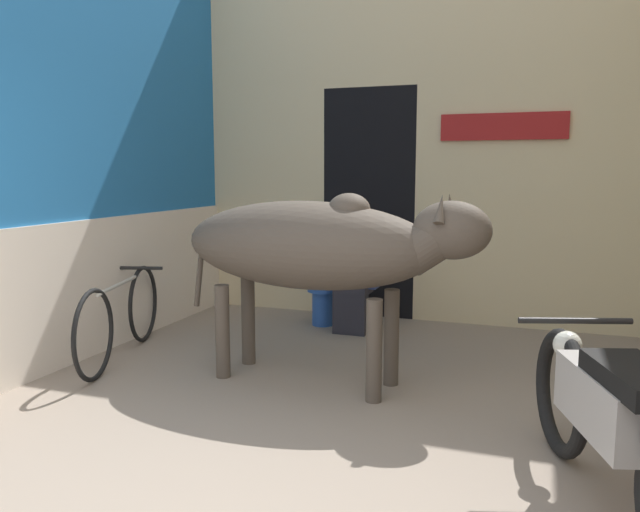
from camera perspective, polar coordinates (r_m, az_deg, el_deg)
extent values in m
cube|color=#236BAD|center=(5.57, -21.87, 12.48)|extent=(0.18, 4.37, 4.13)
cube|color=silver|center=(5.57, -20.31, -2.81)|extent=(0.03, 4.37, 1.16)
cube|color=beige|center=(7.08, -4.49, 4.97)|extent=(1.33, 0.18, 2.41)
cube|color=beige|center=(6.47, 18.54, 4.31)|extent=(2.22, 0.18, 2.41)
cube|color=black|center=(7.04, 5.40, 4.95)|extent=(0.99, 0.90, 2.41)
cube|color=maroon|center=(6.37, 16.41, 11.29)|extent=(1.19, 0.03, 0.26)
ellipsoid|color=#4C4238|center=(4.53, -1.37, 1.01)|extent=(2.01, 0.85, 0.64)
ellipsoid|color=#4C4238|center=(4.36, 2.67, 4.22)|extent=(0.33, 0.30, 0.24)
cylinder|color=#4C4238|center=(4.21, 9.70, 1.06)|extent=(0.45, 0.34, 0.42)
ellipsoid|color=#4C4238|center=(4.16, 11.97, 2.33)|extent=(0.55, 0.37, 0.39)
cylinder|color=#4C4238|center=(5.03, -10.90, -1.01)|extent=(0.14, 0.06, 0.64)
cylinder|color=#4C4238|center=(4.60, 6.55, -7.40)|extent=(0.11, 0.11, 0.71)
cylinder|color=#4C4238|center=(4.26, 4.96, -8.63)|extent=(0.11, 0.11, 0.71)
cylinder|color=#4C4238|center=(5.10, -6.58, -5.89)|extent=(0.11, 0.11, 0.71)
cylinder|color=#4C4238|center=(4.79, -8.91, -6.82)|extent=(0.11, 0.11, 0.71)
cone|color=#473D33|center=(4.29, 11.83, 4.44)|extent=(0.08, 0.15, 0.21)
cone|color=#473D33|center=(4.02, 10.96, 4.24)|extent=(0.08, 0.15, 0.21)
torus|color=black|center=(3.75, 21.19, -11.56)|extent=(0.29, 0.70, 0.70)
cube|color=#9E9993|center=(3.13, 25.24, -12.05)|extent=(0.48, 0.75, 0.28)
cube|color=black|center=(2.91, 26.94, -9.92)|extent=(0.42, 0.61, 0.09)
cylinder|color=black|center=(3.50, 22.30, -5.50)|extent=(0.56, 0.21, 0.03)
sphere|color=silver|center=(3.62, 21.69, -7.55)|extent=(0.15, 0.15, 0.15)
torus|color=black|center=(4.97, -19.99, -6.78)|extent=(0.23, 0.68, 0.70)
torus|color=black|center=(5.94, -15.85, -4.22)|extent=(0.23, 0.68, 0.70)
cylinder|color=#B7B2A8|center=(5.39, -17.86, -2.48)|extent=(0.27, 0.86, 0.03)
cylinder|color=black|center=(5.79, -16.30, -1.06)|extent=(0.43, 0.15, 0.03)
cube|color=#282833|center=(6.01, 2.79, -5.33)|extent=(0.32, 0.14, 0.38)
cube|color=#282833|center=(6.04, 3.06, -2.92)|extent=(0.32, 0.32, 0.11)
cube|color=navy|center=(6.06, 3.26, -0.30)|extent=(0.45, 0.20, 0.54)
sphere|color=#937051|center=(6.02, 3.29, 3.20)|extent=(0.20, 0.20, 0.20)
cylinder|color=#2856B2|center=(6.34, 0.27, -4.78)|extent=(0.22, 0.22, 0.35)
cylinder|color=#2856B2|center=(6.30, 0.27, -3.09)|extent=(0.31, 0.31, 0.04)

